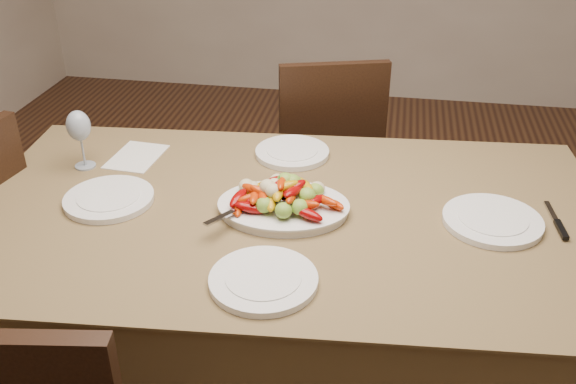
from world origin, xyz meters
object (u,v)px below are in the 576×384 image
(serving_platter, at_px, (283,209))
(plate_right, at_px, (492,221))
(plate_left, at_px, (109,199))
(wine_glass, at_px, (81,138))
(dining_table, at_px, (288,313))
(plate_near, at_px, (263,280))
(chair_far, at_px, (323,155))
(plate_far, at_px, (292,153))

(serving_platter, relative_size, plate_right, 1.33)
(plate_left, height_order, wine_glass, wine_glass)
(serving_platter, bearing_deg, dining_table, 43.64)
(plate_right, xyz_separation_m, plate_near, (-0.57, -0.37, 0.00))
(serving_platter, bearing_deg, plate_right, 4.10)
(chair_far, bearing_deg, plate_right, 105.63)
(plate_right, distance_m, wine_glass, 1.27)
(serving_platter, xyz_separation_m, plate_left, (-0.51, -0.03, -0.00))
(chair_far, height_order, wine_glass, wine_glass)
(serving_platter, xyz_separation_m, plate_far, (-0.04, 0.36, -0.00))
(plate_left, distance_m, plate_right, 1.10)
(chair_far, distance_m, wine_glass, 1.11)
(plate_far, bearing_deg, plate_left, -140.54)
(plate_left, bearing_deg, serving_platter, 3.35)
(serving_platter, xyz_separation_m, wine_glass, (-0.68, 0.17, 0.09))
(chair_far, bearing_deg, dining_table, 73.59)
(chair_far, relative_size, plate_near, 3.59)
(plate_left, distance_m, wine_glass, 0.27)
(plate_near, height_order, wine_glass, wine_glass)
(dining_table, distance_m, plate_right, 0.69)
(serving_platter, distance_m, wine_glass, 0.71)
(serving_platter, relative_size, plate_far, 1.47)
(chair_far, distance_m, plate_left, 1.14)
(plate_far, bearing_deg, serving_platter, -84.27)
(dining_table, xyz_separation_m, plate_right, (0.57, 0.03, 0.39))
(dining_table, distance_m, plate_far, 0.53)
(dining_table, relative_size, plate_near, 6.96)
(dining_table, relative_size, wine_glass, 8.98)
(serving_platter, bearing_deg, plate_near, -88.09)
(chair_far, height_order, serving_platter, chair_far)
(chair_far, xyz_separation_m, wine_glass, (-0.68, -0.78, 0.39))
(dining_table, bearing_deg, plate_right, 3.11)
(dining_table, relative_size, plate_right, 6.75)
(dining_table, height_order, plate_right, plate_right)
(plate_left, bearing_deg, plate_near, -29.65)
(plate_right, height_order, plate_near, same)
(plate_right, bearing_deg, wine_glass, 174.37)
(plate_left, relative_size, wine_glass, 1.27)
(plate_right, bearing_deg, plate_near, -146.94)
(plate_left, relative_size, plate_right, 0.96)
(dining_table, xyz_separation_m, chair_far, (-0.01, 0.93, 0.10))
(serving_platter, height_order, plate_right, serving_platter)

